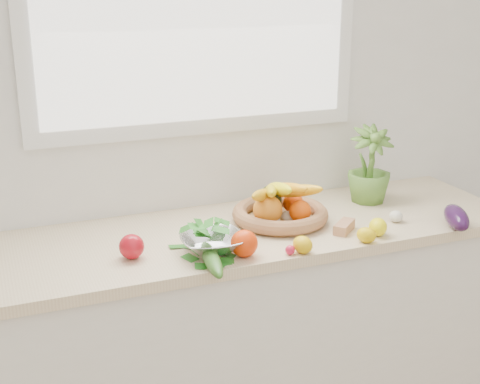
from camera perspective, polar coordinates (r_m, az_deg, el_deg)
name	(u,v)px	position (r m, az deg, el deg)	size (l,w,h in m)	color
back_wall	(197,94)	(2.58, -3.71, 8.30)	(4.50, 0.02, 2.70)	white
counter_cabinet	(226,345)	(2.63, -1.20, -12.92)	(2.20, 0.58, 0.86)	silver
countertop	(225,236)	(2.43, -1.27, -3.81)	(2.24, 0.62, 0.04)	beige
orange_loose	(244,243)	(2.20, 0.36, -4.41)	(0.09, 0.09, 0.09)	red
lemon_a	(303,245)	(2.24, 5.37, -4.50)	(0.06, 0.07, 0.06)	#E7B40C
lemon_b	(378,227)	(2.43, 11.69, -2.93)	(0.06, 0.08, 0.06)	#FFF00D
lemon_c	(366,235)	(2.36, 10.73, -3.63)	(0.05, 0.07, 0.05)	yellow
apple	(132,247)	(2.21, -9.23, -4.62)	(0.08, 0.08, 0.08)	#AA0D19
ginger	(344,227)	(2.44, 8.88, -2.95)	(0.11, 0.05, 0.04)	tan
garlic_a	(288,217)	(2.51, 4.14, -2.11)	(0.05, 0.05, 0.04)	white
garlic_b	(272,221)	(2.45, 2.78, -2.52)	(0.06, 0.06, 0.05)	silver
garlic_c	(396,216)	(2.57, 13.17, -2.04)	(0.05, 0.05, 0.04)	white
eggplant	(456,217)	(2.57, 17.98, -2.08)	(0.08, 0.20, 0.08)	#2A0E35
cucumber	(212,259)	(2.13, -2.44, -5.77)	(0.05, 0.28, 0.05)	#325E1B
radish	(290,250)	(2.23, 4.29, -4.96)	(0.03, 0.03, 0.03)	red
potted_herb	(370,166)	(2.75, 11.00, 2.20)	(0.18, 0.18, 0.32)	#54832F
fruit_basket	(280,209)	(2.50, 3.39, -1.43)	(0.39, 0.39, 0.19)	tan
colander_with_spinach	(212,238)	(2.21, -2.44, -3.95)	(0.24, 0.24, 0.11)	white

